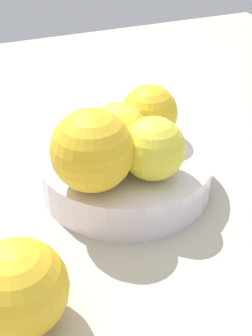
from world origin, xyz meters
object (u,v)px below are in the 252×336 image
at_px(fruit_bowl, 126,172).
at_px(orange_in_bowl_2, 117,131).
at_px(orange_in_bowl_0, 149,113).
at_px(orange_in_bowl_1, 153,149).
at_px(orange_loose_0, 18,288).
at_px(orange_in_bowl_3, 92,151).

height_order(fruit_bowl, orange_in_bowl_2, orange_in_bowl_2).
height_order(fruit_bowl, orange_in_bowl_0, orange_in_bowl_0).
relative_size(fruit_bowl, orange_in_bowl_1, 2.94).
bearing_deg(orange_in_bowl_2, orange_loose_0, -134.18).
bearing_deg(orange_in_bowl_0, orange_in_bowl_1, -112.44).
distance_m(orange_in_bowl_0, orange_loose_0, 0.25).
height_order(fruit_bowl, orange_in_bowl_1, orange_in_bowl_1).
bearing_deg(orange_in_bowl_3, orange_in_bowl_2, 45.21).
bearing_deg(orange_in_bowl_2, orange_in_bowl_3, -134.79).
bearing_deg(orange_in_bowl_1, orange_in_bowl_3, 172.94).
height_order(orange_in_bowl_1, orange_in_bowl_3, orange_in_bowl_3).
distance_m(orange_in_bowl_1, orange_in_bowl_3, 0.06).
xyz_separation_m(fruit_bowl, orange_in_bowl_1, (0.01, -0.05, 0.05)).
bearing_deg(orange_in_bowl_1, fruit_bowl, 101.29).
bearing_deg(orange_loose_0, orange_in_bowl_2, 45.82).
distance_m(orange_in_bowl_2, orange_in_bowl_3, 0.06).
height_order(orange_in_bowl_1, orange_loose_0, orange_in_bowl_1).
relative_size(fruit_bowl, orange_in_bowl_2, 3.03).
bearing_deg(orange_in_bowl_3, orange_in_bowl_1, -7.06).
height_order(fruit_bowl, orange_in_bowl_3, orange_in_bowl_3).
relative_size(orange_in_bowl_0, orange_in_bowl_1, 0.99).
bearing_deg(orange_loose_0, fruit_bowl, 43.33).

